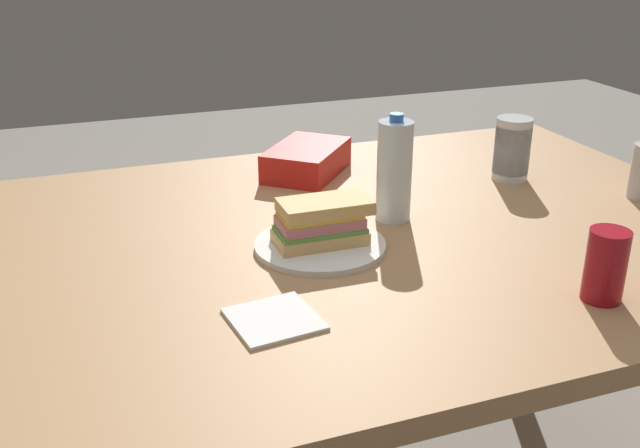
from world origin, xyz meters
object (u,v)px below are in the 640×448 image
Objects in this scene: chip_bag at (307,160)px; plastic_cup_stack at (512,149)px; water_bottle_spare at (394,171)px; soda_can_red at (606,266)px; dining_table at (295,274)px; sandwich at (322,222)px; paper_plate at (320,245)px.

plastic_cup_stack reaches higher than chip_bag.
plastic_cup_stack is (0.44, -0.20, 0.04)m from chip_bag.
water_bottle_spare is at bearing 53.26° from chip_bag.
water_bottle_spare is (0.07, -0.33, 0.07)m from chip_bag.
soda_can_red is at bearing -109.30° from plastic_cup_stack.
plastic_cup_stack is 0.67× the size of water_bottle_spare.
chip_bag is 1.54× the size of plastic_cup_stack.
chip_bag is at bearing 67.33° from dining_table.
sandwich is at bearing -52.29° from dining_table.
chip_bag is (0.15, 0.37, 0.11)m from dining_table.
chip_bag is at bearing 102.28° from water_bottle_spare.
dining_table is 8.24× the size of chip_bag.
paper_plate is 0.50m from soda_can_red.
paper_plate is 1.36× the size of sandwich.
soda_can_red is at bearing -68.37° from water_bottle_spare.
water_bottle_spare is (0.23, 0.04, 0.18)m from dining_table.
paper_plate is 1.67× the size of plastic_cup_stack.
soda_can_red is (0.40, -0.40, 0.13)m from dining_table.
dining_table is at bearing -164.46° from plastic_cup_stack.
dining_table is 0.63m from plastic_cup_stack.
paper_plate is at bearing 136.45° from soda_can_red.
sandwich is at bearing -155.76° from water_bottle_spare.
paper_plate is at bearing -155.73° from water_bottle_spare.
chip_bag reaches higher than dining_table.
sandwich is 0.80× the size of chip_bag.
soda_can_red is (0.36, -0.35, 0.05)m from paper_plate.
dining_table is 8.50× the size of water_bottle_spare.
plastic_cup_stack is at bearing 106.22° from chip_bag.
plastic_cup_stack reaches higher than dining_table.
paper_plate reaches higher than dining_table.
water_bottle_spare is (-0.37, -0.13, 0.03)m from plastic_cup_stack.
sandwich reaches higher than dining_table.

